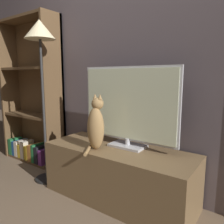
{
  "coord_description": "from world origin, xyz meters",
  "views": [
    {
      "loc": [
        1.0,
        -0.57,
        1.08
      ],
      "look_at": [
        -0.05,
        0.91,
        0.78
      ],
      "focal_mm": 35.0,
      "sensor_mm": 36.0,
      "label": 1
    }
  ],
  "objects_px": {
    "cat": "(96,126)",
    "floor_lamp": "(40,44)",
    "bookshelf": "(34,103)",
    "tv": "(128,107)"
  },
  "relations": [
    {
      "from": "tv",
      "to": "bookshelf",
      "type": "bearing_deg",
      "value": 177.07
    },
    {
      "from": "cat",
      "to": "floor_lamp",
      "type": "relative_size",
      "value": 0.29
    },
    {
      "from": "cat",
      "to": "floor_lamp",
      "type": "xyz_separation_m",
      "value": [
        -0.67,
        -0.01,
        0.71
      ]
    },
    {
      "from": "tv",
      "to": "bookshelf",
      "type": "xyz_separation_m",
      "value": [
        -1.43,
        0.07,
        -0.07
      ]
    },
    {
      "from": "floor_lamp",
      "to": "cat",
      "type": "bearing_deg",
      "value": 1.27
    },
    {
      "from": "tv",
      "to": "floor_lamp",
      "type": "bearing_deg",
      "value": -165.44
    },
    {
      "from": "cat",
      "to": "floor_lamp",
      "type": "height_order",
      "value": "floor_lamp"
    },
    {
      "from": "tv",
      "to": "cat",
      "type": "height_order",
      "value": "tv"
    },
    {
      "from": "cat",
      "to": "bookshelf",
      "type": "relative_size",
      "value": 0.27
    },
    {
      "from": "cat",
      "to": "bookshelf",
      "type": "xyz_separation_m",
      "value": [
        -1.25,
        0.28,
        0.08
      ]
    }
  ]
}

